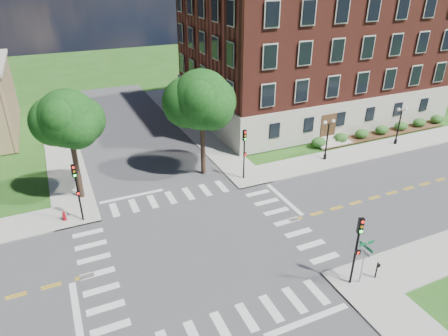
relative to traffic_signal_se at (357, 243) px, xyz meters
name	(u,v)px	position (x,y,z in m)	size (l,w,h in m)	color
ground	(201,245)	(-7.13, 7.46, -3.19)	(160.00, 160.00, 0.00)	#275016
road_ew	(201,245)	(-7.13, 7.46, -3.18)	(90.00, 12.00, 0.01)	#3D3D3F
road_ns	(201,245)	(-7.13, 7.46, -3.18)	(12.00, 90.00, 0.01)	#3D3D3F
sidewalk_ne	(276,136)	(8.25, 22.84, -3.13)	(34.00, 34.00, 0.12)	#9E9B93
crosswalk_east	(287,222)	(0.07, 7.46, -3.19)	(2.20, 10.20, 0.02)	silver
stop_bar_east	(284,199)	(1.67, 10.46, -3.19)	(0.40, 5.50, 0.00)	silver
main_building	(311,49)	(16.87, 29.45, 5.15)	(30.60, 22.40, 16.50)	beige
shrub_row	(381,135)	(19.87, 18.26, -3.19)	(18.00, 2.00, 1.30)	#1F4A18
tree_c	(68,119)	(-14.10, 17.84, 3.97)	(4.68, 4.68, 9.42)	black
tree_d	(202,100)	(-2.88, 17.74, 4.11)	(5.40, 5.40, 9.90)	black
traffic_signal_se	(357,243)	(0.00, 0.00, 0.00)	(0.38, 0.45, 4.80)	black
traffic_signal_ne	(244,148)	(0.12, 15.12, 0.00)	(0.36, 0.42, 4.80)	black
traffic_signal_nw	(77,186)	(-14.43, 14.07, 0.00)	(0.36, 0.42, 4.80)	black
twin_lamp_west	(327,137)	(9.61, 15.42, -0.66)	(1.36, 0.36, 4.23)	black
twin_lamp_east	(399,123)	(19.24, 15.45, -0.66)	(1.36, 0.36, 4.23)	black
street_sign_pole	(365,254)	(0.55, -0.20, -0.88)	(1.10, 1.10, 3.10)	gray
push_button_post	(377,269)	(1.75, -0.31, -2.39)	(0.14, 0.21, 1.20)	black
fire_hydrant	(64,216)	(-15.74, 14.64, -2.72)	(0.35, 0.35, 0.75)	maroon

